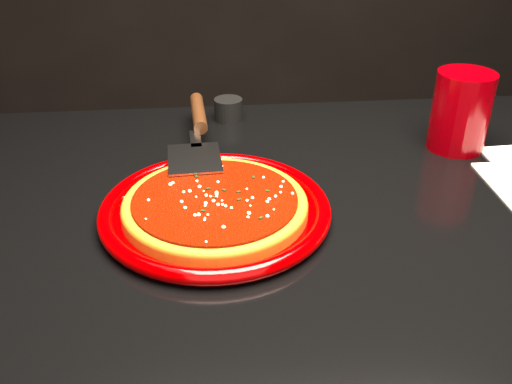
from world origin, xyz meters
TOP-DOWN VIEW (x-y plane):
  - table at (0.00, 0.00)m, footprint 1.20×0.80m
  - plate at (-0.18, -0.02)m, footprint 0.33×0.33m
  - pizza_crust at (-0.18, -0.02)m, footprint 0.27×0.27m
  - pizza_crust_rim at (-0.18, -0.02)m, footprint 0.27×0.27m
  - pizza_sauce at (-0.18, -0.02)m, footprint 0.24×0.24m
  - parmesan_dusting at (-0.18, -0.02)m, footprint 0.22×0.22m
  - basil_flecks at (-0.18, -0.02)m, footprint 0.20×0.20m
  - pizza_server at (-0.20, 0.19)m, footprint 0.12×0.35m
  - cup at (0.24, 0.17)m, footprint 0.12×0.12m
  - ramekin at (-0.14, 0.33)m, footprint 0.06×0.06m

SIDE VIEW (x-z plane):
  - table at x=0.00m, z-range 0.00..0.75m
  - plate at x=-0.18m, z-range 0.75..0.77m
  - pizza_crust at x=-0.18m, z-range 0.76..0.77m
  - ramekin at x=-0.14m, z-range 0.75..0.79m
  - pizza_crust_rim at x=-0.18m, z-range 0.76..0.78m
  - pizza_sauce at x=-0.18m, z-range 0.77..0.78m
  - basil_flecks at x=-0.18m, z-range 0.78..0.78m
  - parmesan_dusting at x=-0.18m, z-range 0.78..0.79m
  - pizza_server at x=-0.20m, z-range 0.78..0.80m
  - cup at x=0.24m, z-range 0.75..0.88m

